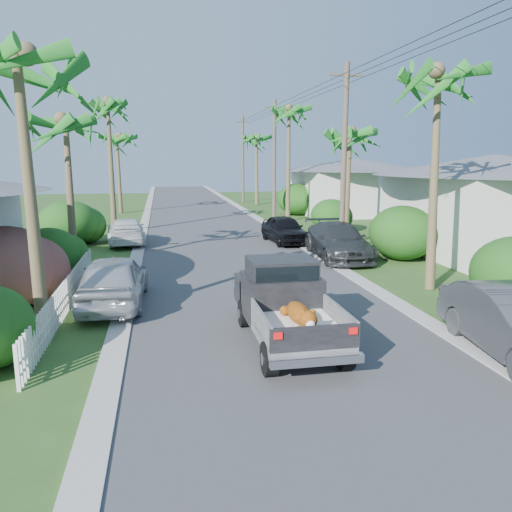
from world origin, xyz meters
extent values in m
plane|color=#2F4F1D|center=(0.00, 0.00, 0.00)|extent=(120.00, 120.00, 0.00)
cube|color=#38383A|center=(0.00, 25.00, 0.01)|extent=(8.00, 100.00, 0.02)
cube|color=#A5A39E|center=(-4.30, 25.00, 0.03)|extent=(0.60, 100.00, 0.06)
cube|color=#A5A39E|center=(4.30, 25.00, 0.03)|extent=(0.60, 100.00, 0.06)
cylinder|color=black|center=(-0.89, -0.20, 0.38)|extent=(0.28, 0.76, 0.76)
cylinder|color=black|center=(0.81, -0.20, 0.38)|extent=(0.28, 0.76, 0.76)
cylinder|color=black|center=(-0.89, 3.05, 0.38)|extent=(0.28, 0.76, 0.76)
cylinder|color=black|center=(0.81, 3.05, 0.38)|extent=(0.28, 0.76, 0.76)
cube|color=gray|center=(-0.04, 0.45, 0.62)|extent=(1.90, 2.40, 0.24)
cube|color=gray|center=(-0.96, 0.45, 1.00)|extent=(0.06, 2.40, 0.55)
cube|color=gray|center=(0.88, 0.45, 1.00)|extent=(0.06, 2.40, 0.55)
cube|color=black|center=(-0.04, -0.72, 0.98)|extent=(1.92, 0.08, 0.52)
cube|color=silver|center=(-0.04, -0.88, 0.55)|extent=(1.98, 0.18, 0.18)
cube|color=red|center=(-0.84, -0.77, 1.10)|extent=(0.18, 0.05, 0.14)
cube|color=red|center=(0.76, -0.77, 1.10)|extent=(0.18, 0.05, 0.14)
cube|color=black|center=(-0.04, 2.30, 1.05)|extent=(1.94, 1.65, 1.10)
cube|color=black|center=(-0.04, 2.30, 1.78)|extent=(1.70, 1.35, 0.55)
cube|color=black|center=(-0.04, 1.63, 1.75)|extent=(1.60, 0.05, 0.45)
cube|color=black|center=(-0.04, 3.55, 0.90)|extent=(1.94, 1.20, 0.80)
cube|color=white|center=(-0.04, 0.45, 0.82)|extent=(1.70, 2.10, 0.16)
ellipsoid|color=orange|center=(-0.04, 0.55, 1.12)|extent=(0.48, 1.25, 0.43)
sphere|color=orange|center=(-0.04, -0.20, 1.20)|extent=(0.40, 0.40, 0.40)
ellipsoid|color=white|center=(-0.04, 0.55, 1.02)|extent=(0.32, 0.86, 0.18)
imported|color=#2B2E30|center=(5.00, 11.83, 0.81)|extent=(2.58, 5.69, 1.62)
imported|color=black|center=(3.60, 16.56, 0.74)|extent=(2.11, 4.49, 1.49)
imported|color=silver|center=(-4.63, 5.82, 0.82)|extent=(2.10, 4.88, 1.64)
imported|color=silver|center=(-5.00, 17.76, 0.69)|extent=(2.35, 4.93, 1.39)
cone|color=brown|center=(-6.20, 3.00, 3.50)|extent=(0.36, 0.71, 7.01)
cone|color=brown|center=(-6.80, 12.00, 3.10)|extent=(0.36, 0.61, 6.21)
cone|color=brown|center=(-6.00, 22.00, 4.00)|extent=(0.36, 0.36, 8.00)
cone|color=brown|center=(-6.50, 34.00, 3.25)|extent=(0.36, 0.75, 6.51)
cone|color=brown|center=(6.30, 6.00, 3.75)|extent=(0.36, 0.73, 7.51)
cone|color=brown|center=(6.60, 15.00, 3.00)|extent=(0.36, 0.54, 6.01)
cone|color=brown|center=(6.20, 26.00, 4.10)|extent=(0.36, 0.36, 8.20)
cone|color=brown|center=(6.50, 40.00, 3.40)|extent=(0.36, 0.63, 6.81)
ellipsoid|color=#B41946|center=(-7.80, 6.00, 1.30)|extent=(3.00, 3.30, 2.60)
ellipsoid|color=#154413|center=(-7.40, 10.00, 1.00)|extent=(2.40, 2.64, 2.00)
ellipsoid|color=#154413|center=(-8.00, 18.00, 1.20)|extent=(3.20, 3.52, 2.40)
ellipsoid|color=#154413|center=(7.80, 11.00, 1.25)|extent=(3.00, 3.30, 2.50)
ellipsoid|color=#154413|center=(7.50, 20.00, 1.05)|extent=(2.60, 2.86, 2.10)
ellipsoid|color=#154413|center=(8.00, 30.00, 1.30)|extent=(3.20, 3.52, 2.60)
cube|color=white|center=(-6.00, 5.50, 0.50)|extent=(0.10, 11.00, 1.00)
cube|color=silver|center=(13.00, 12.00, 1.90)|extent=(8.00, 9.00, 3.80)
cone|color=#595B60|center=(13.00, 12.00, 4.30)|extent=(6.48, 6.48, 1.00)
cube|color=silver|center=(13.00, 30.00, 1.80)|extent=(9.00, 8.00, 3.60)
cone|color=#595B60|center=(13.00, 30.00, 4.10)|extent=(6.48, 6.48, 1.00)
cylinder|color=brown|center=(5.60, 13.00, 4.50)|extent=(0.26, 0.26, 9.00)
cube|color=brown|center=(5.60, 13.00, 8.40)|extent=(1.60, 0.10, 0.10)
cylinder|color=brown|center=(5.60, 28.00, 4.50)|extent=(0.26, 0.26, 9.00)
cube|color=brown|center=(5.60, 28.00, 8.40)|extent=(1.60, 0.10, 0.10)
cylinder|color=brown|center=(5.60, 43.00, 4.50)|extent=(0.26, 0.26, 9.00)
cube|color=brown|center=(5.60, 43.00, 8.40)|extent=(1.60, 0.10, 0.10)
camera|label=1|loc=(-3.05, -10.04, 4.60)|focal=35.00mm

